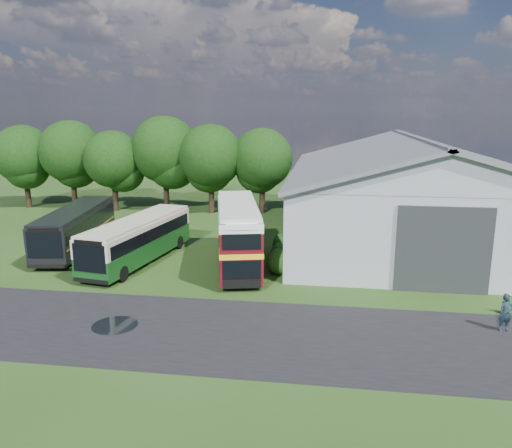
% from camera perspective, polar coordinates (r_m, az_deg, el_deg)
% --- Properties ---
extents(ground, '(120.00, 120.00, 0.00)m').
position_cam_1_polar(ground, '(27.58, -10.40, -8.97)').
color(ground, '#1E3A12').
rests_on(ground, ground).
extents(asphalt_road, '(60.00, 8.00, 0.02)m').
position_cam_1_polar(asphalt_road, '(24.14, -5.79, -12.12)').
color(asphalt_road, black).
rests_on(asphalt_road, ground).
extents(puddle, '(2.20, 2.20, 0.01)m').
position_cam_1_polar(puddle, '(25.54, -15.82, -11.11)').
color(puddle, black).
rests_on(puddle, ground).
extents(storage_shed, '(18.80, 24.80, 8.15)m').
position_cam_1_polar(storage_shed, '(41.12, 17.35, 3.96)').
color(storage_shed, gray).
rests_on(storage_shed, ground).
extents(tree_far_left, '(6.12, 6.12, 8.64)m').
position_cam_1_polar(tree_far_left, '(57.73, -25.01, 7.20)').
color(tree_far_left, black).
rests_on(tree_far_left, ground).
extents(tree_left_a, '(6.46, 6.46, 9.12)m').
position_cam_1_polar(tree_left_a, '(55.57, -20.40, 7.74)').
color(tree_left_a, black).
rests_on(tree_left_a, ground).
extents(tree_left_b, '(5.78, 5.78, 8.16)m').
position_cam_1_polar(tree_left_b, '(52.52, -16.03, 7.10)').
color(tree_left_b, black).
rests_on(tree_left_b, ground).
extents(tree_mid, '(6.80, 6.80, 9.60)m').
position_cam_1_polar(tree_mid, '(51.82, -10.40, 8.35)').
color(tree_mid, black).
rests_on(tree_mid, ground).
extents(tree_right_a, '(6.26, 6.26, 8.83)m').
position_cam_1_polar(tree_right_a, '(49.53, -5.20, 7.73)').
color(tree_right_a, black).
rests_on(tree_right_a, ground).
extents(tree_right_b, '(5.98, 5.98, 8.45)m').
position_cam_1_polar(tree_right_b, '(49.42, 0.72, 7.48)').
color(tree_right_b, black).
rests_on(tree_right_b, ground).
extents(shrub_front, '(1.70, 1.70, 1.70)m').
position_cam_1_polar(shrub_front, '(31.98, 2.68, -5.64)').
color(shrub_front, '#194714').
rests_on(shrub_front, ground).
extents(shrub_mid, '(1.60, 1.60, 1.60)m').
position_cam_1_polar(shrub_mid, '(33.87, 3.02, -4.56)').
color(shrub_mid, '#194714').
rests_on(shrub_mid, ground).
extents(shrub_back, '(1.80, 1.80, 1.80)m').
position_cam_1_polar(shrub_back, '(35.78, 3.32, -3.60)').
color(shrub_back, '#194714').
rests_on(shrub_back, ground).
extents(bus_green_single, '(4.24, 11.15, 3.00)m').
position_cam_1_polar(bus_green_single, '(34.75, -13.30, -1.71)').
color(bus_green_single, black).
rests_on(bus_green_single, ground).
extents(bus_maroon_double, '(4.70, 10.30, 4.29)m').
position_cam_1_polar(bus_maroon_double, '(32.73, -2.10, -1.28)').
color(bus_maroon_double, black).
rests_on(bus_maroon_double, ground).
extents(bus_dark_single, '(4.16, 11.45, 3.09)m').
position_cam_1_polar(bus_dark_single, '(39.21, -19.88, -0.40)').
color(bus_dark_single, black).
rests_on(bus_dark_single, ground).
extents(visitor_a, '(0.76, 0.60, 1.84)m').
position_cam_1_polar(visitor_a, '(26.38, 26.64, -9.10)').
color(visitor_a, '#162731').
rests_on(visitor_a, ground).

